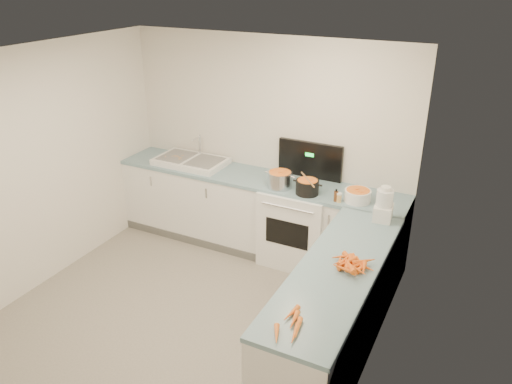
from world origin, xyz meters
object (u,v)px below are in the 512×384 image
at_px(extract_bottle, 336,196).
at_px(spice_jar, 339,198).
at_px(mixing_bowl, 358,196).
at_px(sink, 191,161).
at_px(steel_pot, 280,181).
at_px(stove, 298,223).
at_px(food_processor, 384,206).
at_px(black_pot, 307,188).

distance_m(extract_bottle, spice_jar, 0.04).
relative_size(mixing_bowl, spice_jar, 3.20).
bearing_deg(sink, extract_bottle, -6.47).
bearing_deg(steel_pot, spice_jar, -5.87).
xyz_separation_m(stove, food_processor, (1.02, -0.40, 0.61)).
bearing_deg(extract_bottle, black_pot, 173.06).
bearing_deg(stove, food_processor, -21.33).
relative_size(steel_pot, black_pot, 1.10).
relative_size(stove, mixing_bowl, 4.99).
xyz_separation_m(sink, food_processor, (2.47, -0.41, 0.11)).
xyz_separation_m(steel_pot, food_processor, (1.20, -0.26, 0.07)).
distance_m(stove, sink, 1.54).
relative_size(steel_pot, spice_jar, 3.20).
xyz_separation_m(black_pot, extract_bottle, (0.33, -0.04, -0.01)).
distance_m(steel_pot, black_pot, 0.33).
distance_m(stove, black_pot, 0.58).
relative_size(extract_bottle, spice_jar, 1.32).
height_order(steel_pot, mixing_bowl, steel_pot).
distance_m(stove, spice_jar, 0.76).
bearing_deg(food_processor, spice_jar, 159.13).
distance_m(black_pot, extract_bottle, 0.34).
distance_m(stove, extract_bottle, 0.74).
bearing_deg(steel_pot, sink, 173.21).
relative_size(stove, spice_jar, 16.00).
height_order(steel_pot, black_pot, steel_pot).
height_order(stove, steel_pot, stove).
bearing_deg(extract_bottle, food_processor, -19.92).
bearing_deg(spice_jar, extract_bottle, 174.14).
xyz_separation_m(black_pot, spice_jar, (0.37, -0.04, -0.03)).
relative_size(black_pot, extract_bottle, 2.19).
bearing_deg(sink, steel_pot, -6.79).
relative_size(sink, spice_jar, 10.12).
bearing_deg(stove, black_pot, -47.50).
distance_m(spice_jar, food_processor, 0.54).
bearing_deg(extract_bottle, mixing_bowl, 26.86).
xyz_separation_m(stove, steel_pot, (-0.18, -0.13, 0.55)).
height_order(stove, black_pot, stove).
bearing_deg(sink, stove, -0.62).
bearing_deg(sink, food_processor, -9.49).
bearing_deg(black_pot, food_processor, -15.10).
bearing_deg(food_processor, extract_bottle, 160.08).
relative_size(extract_bottle, food_processor, 0.32).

